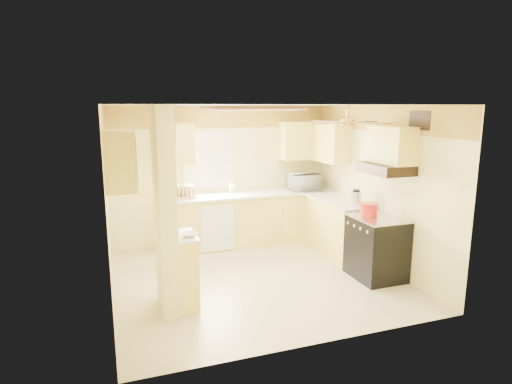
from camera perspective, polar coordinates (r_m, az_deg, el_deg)
name	(u,v)px	position (r m, az deg, el deg)	size (l,w,h in m)	color
floor	(256,278)	(6.42, 0.03, -11.38)	(4.00, 4.00, 0.00)	#CBB98D
ceiling	(256,105)	(5.93, 0.04, 11.52)	(4.00, 4.00, 0.00)	white
wall_back	(222,175)	(7.84, -4.56, 2.27)	(4.00, 4.00, 0.00)	#EFE292
wall_front	(319,231)	(4.36, 8.35, -5.20)	(4.00, 4.00, 0.00)	#EFE292
wall_left	(107,206)	(5.73, -19.22, -1.72)	(3.80, 3.80, 0.00)	#EFE292
wall_right	(376,186)	(6.96, 15.77, 0.72)	(3.80, 3.80, 0.00)	#EFE292
wallpaper_border	(221,117)	(7.73, -4.65, 9.96)	(4.00, 0.02, 0.40)	yellow
partition_column	(165,211)	(5.23, -12.04, -2.54)	(0.20, 0.70, 2.50)	#EFE292
partition_ledge	(185,272)	(5.50, -9.38, -10.50)	(0.25, 0.55, 0.90)	#FFE663
ledge_top	(184,236)	(5.34, -9.55, -5.81)	(0.28, 0.58, 0.04)	white
lower_cabinets_back	(253,219)	(7.87, -0.38, -3.62)	(3.00, 0.60, 0.90)	#FFE663
lower_cabinets_right	(338,227)	(7.47, 10.91, -4.64)	(0.60, 1.40, 0.90)	#FFE663
countertop_back	(253,194)	(7.75, -0.36, -0.28)	(3.04, 0.64, 0.04)	white
countertop_right	(339,201)	(7.36, 10.98, -1.12)	(0.64, 1.44, 0.04)	white
dishwasher_panel	(218,228)	(7.38, -5.13, -4.84)	(0.58, 0.02, 0.80)	white
window	(208,159)	(7.73, -6.37, 4.35)	(0.92, 0.02, 1.02)	white
upper_cab_back_left	(176,144)	(7.43, -10.68, 6.27)	(0.60, 0.35, 0.70)	#FFE663
upper_cab_back_right	(304,141)	(8.14, 6.38, 6.83)	(0.90, 0.35, 0.70)	#FFE663
upper_cab_right	(329,142)	(7.84, 9.71, 6.57)	(0.35, 1.00, 0.70)	#FFE663
upper_cab_left_wall	(119,160)	(5.38, -17.75, 4.06)	(0.35, 0.75, 0.70)	#FFE663
upper_cab_over_stove	(392,145)	(6.33, 17.65, 5.99)	(0.35, 0.76, 0.52)	#FFE663
stove	(376,247)	(6.53, 15.77, -7.12)	(0.68, 0.77, 0.92)	black
range_hood	(385,169)	(6.31, 16.85, 3.01)	(0.50, 0.76, 0.14)	black
poster_menu	(172,161)	(5.13, -11.08, 4.06)	(0.02, 0.42, 0.57)	black
poster_nashville	(175,215)	(5.25, -10.81, -2.99)	(0.02, 0.42, 0.57)	black
ceiling_light_panel	(251,108)	(6.43, -0.61, 11.11)	(1.35, 0.95, 0.06)	brown
ceiling_fan	(347,122)	(5.72, 12.04, 9.14)	(1.15, 1.15, 0.26)	gold
vent_grate	(420,120)	(6.13, 21.00, 8.91)	(0.02, 0.40, 0.25)	black
microwave	(304,182)	(8.07, 6.48, 1.36)	(0.55, 0.37, 0.30)	white
bowl	(189,235)	(5.24, -8.89, -5.62)	(0.19, 0.19, 0.05)	white
dutch_oven	(369,209)	(6.49, 14.83, -2.20)	(0.27, 0.27, 0.18)	red
kettle	(356,198)	(6.96, 13.20, -0.76)	(0.17, 0.17, 0.26)	silver
dish_rack	(183,193)	(7.43, -9.66, -0.18)	(0.40, 0.31, 0.22)	#D3B87A
utensil_crock	(232,189)	(7.76, -3.18, 0.43)	(0.11, 0.11, 0.22)	white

